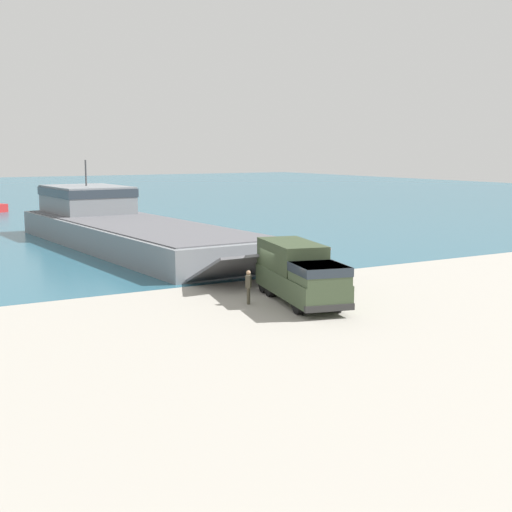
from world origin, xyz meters
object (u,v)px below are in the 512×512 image
(military_truck, at_px, (300,273))
(moored_boat_a, at_px, (95,203))
(soldier_on_ramp, at_px, (248,285))
(landing_craft, at_px, (123,225))

(military_truck, distance_m, moored_boat_a, 64.73)
(soldier_on_ramp, bearing_deg, landing_craft, 124.68)
(landing_craft, xyz_separation_m, military_truck, (-0.11, -26.46, -0.05))
(military_truck, xyz_separation_m, moored_boat_a, (9.82, 63.97, -0.86))
(soldier_on_ramp, relative_size, moored_boat_a, 0.33)
(military_truck, bearing_deg, landing_craft, -166.46)
(landing_craft, distance_m, military_truck, 26.46)
(landing_craft, distance_m, soldier_on_ramp, 25.62)
(landing_craft, bearing_deg, military_truck, -92.50)
(landing_craft, height_order, moored_boat_a, landing_craft)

